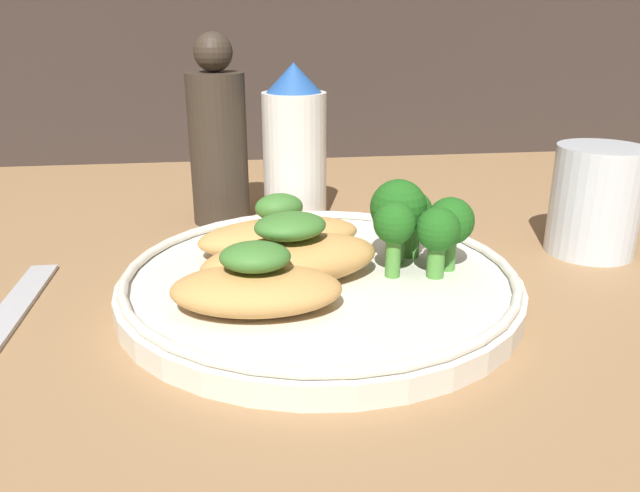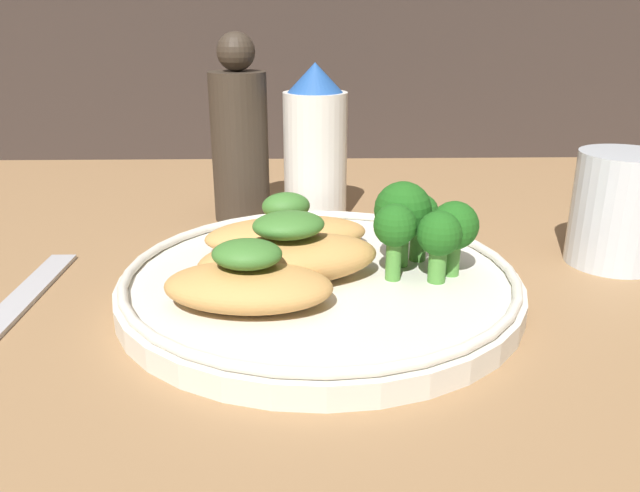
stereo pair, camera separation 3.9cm
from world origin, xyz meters
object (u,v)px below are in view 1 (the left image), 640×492
Objects in this scene: drinking_glass at (595,201)px; pepper_grinder at (218,141)px; broccoli_bunch at (416,219)px; plate at (320,282)px; sauce_bottle at (300,147)px.

pepper_grinder is at bearing 157.65° from drinking_glass.
pepper_grinder is at bearing 128.62° from broccoli_bunch.
plate is 22.03cm from drinking_glass.
drinking_glass is at bearing 16.92° from broccoli_bunch.
drinking_glass is (21.18, 5.25, 3.04)cm from plate.
sauce_bottle is 1.65× the size of drinking_glass.
pepper_grinder is at bearing 111.13° from plate.
plate is at bearing -68.87° from pepper_grinder.
broccoli_bunch is (6.27, 0.72, 3.70)cm from plate.
broccoli_bunch is at bearing -51.38° from pepper_grinder.
drinking_glass is at bearing -22.35° from pepper_grinder.
broccoli_bunch is 0.42× the size of pepper_grinder.
sauce_bottle is (-5.81, 15.88, 1.65)cm from broccoli_bunch.
pepper_grinder reaches higher than drinking_glass.
broccoli_bunch is 16.99cm from sauce_bottle.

